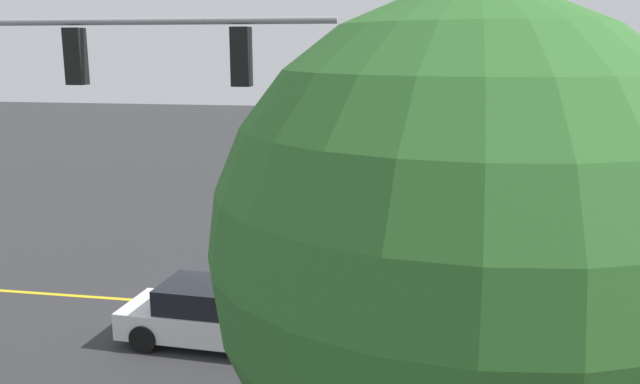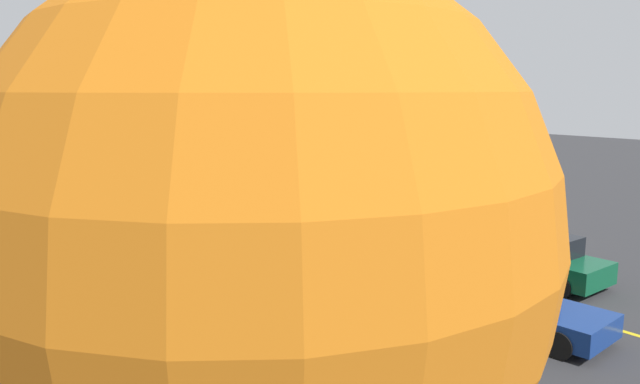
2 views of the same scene
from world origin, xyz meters
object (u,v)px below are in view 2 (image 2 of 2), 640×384
tree_1 (264,237)px  tree_3 (160,201)px  car_1 (518,305)px  car_3 (369,222)px  car_2 (267,229)px  tree_0 (125,140)px  car_0 (533,257)px

tree_1 → tree_3: (5.40, -1.50, -0.64)m
car_1 → tree_3: 9.38m
tree_3 → car_3: bearing=-59.2°
car_2 → tree_0: size_ratio=0.65×
car_3 → tree_1: (-12.66, 13.68, 3.99)m
car_0 → tree_0: size_ratio=0.64×
tree_0 → tree_3: size_ratio=1.15×
car_3 → car_0: bearing=-176.4°
car_1 → car_3: bearing=155.0°
tree_0 → tree_1: tree_1 is taller
tree_1 → tree_3: tree_1 is taller
car_3 → tree_3: size_ratio=0.68×
car_0 → car_2: size_ratio=1.00×
car_0 → tree_1: bearing=112.5°
car_1 → tree_1: 11.42m
tree_0 → tree_1: (-9.24, 2.47, -0.13)m
car_2 → tree_0: 9.85m
car_2 → tree_3: (-8.89, 8.36, 3.35)m
car_3 → tree_3: tree_3 is taller
car_2 → tree_1: bearing=-31.6°
car_0 → car_1: bearing=117.4°
tree_1 → tree_3: bearing=-15.5°
car_0 → car_2: (8.70, 4.17, -0.02)m
tree_1 → car_2: bearing=-34.6°
tree_1 → tree_0: bearing=-15.0°
car_2 → tree_0: bearing=-52.7°
car_0 → tree_3: (-0.19, 12.53, 3.34)m
car_0 → tree_1: (-5.59, 14.03, 3.97)m
car_2 → car_3: (-1.63, -3.83, -0.01)m
car_1 → car_2: (10.69, 0.20, 0.04)m
tree_0 → tree_1: size_ratio=1.00×
car_0 → tree_0: 12.79m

